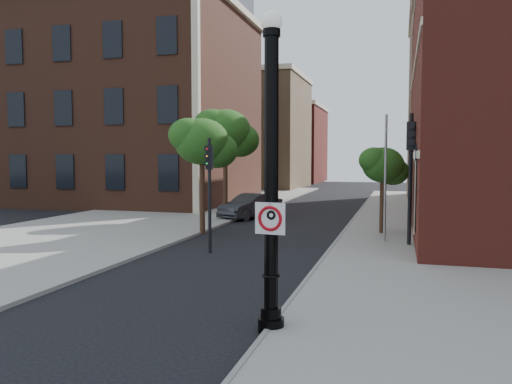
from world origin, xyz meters
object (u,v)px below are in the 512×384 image
(traffic_signal_right, at_px, (411,158))
(parked_car, at_px, (251,206))
(no_parking_sign, at_px, (270,218))
(traffic_signal_left, at_px, (209,176))
(lamppost, at_px, (271,187))

(traffic_signal_right, bearing_deg, parked_car, 145.75)
(no_parking_sign, xyz_separation_m, traffic_signal_left, (-4.13, 7.34, 0.50))
(lamppost, distance_m, parked_car, 18.37)
(no_parking_sign, height_order, traffic_signal_left, traffic_signal_left)
(lamppost, bearing_deg, traffic_signal_left, 119.79)
(no_parking_sign, xyz_separation_m, parked_car, (-5.66, 17.50, -1.57))
(traffic_signal_left, distance_m, traffic_signal_right, 7.54)
(traffic_signal_left, bearing_deg, lamppost, -77.37)
(lamppost, xyz_separation_m, parked_car, (-5.64, 17.34, -2.16))
(traffic_signal_left, bearing_deg, parked_car, 81.41)
(lamppost, xyz_separation_m, traffic_signal_left, (-4.11, 7.19, -0.09))
(parked_car, relative_size, traffic_signal_left, 1.02)
(lamppost, distance_m, traffic_signal_left, 8.28)
(lamppost, distance_m, traffic_signal_right, 10.64)
(traffic_signal_right, bearing_deg, lamppost, -99.01)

